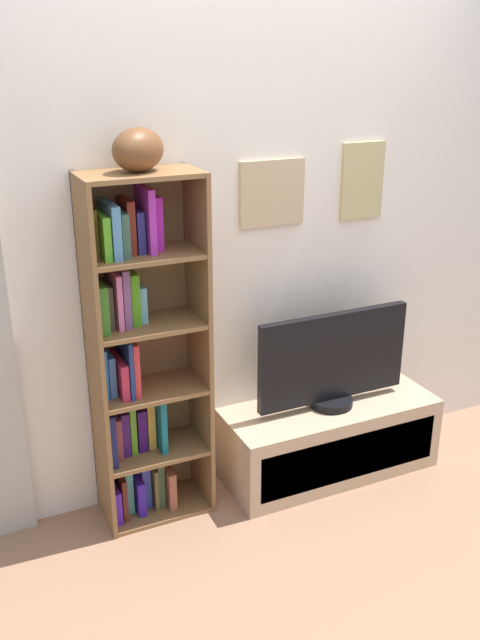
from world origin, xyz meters
The scene contains 6 objects.
ground centered at (0.00, 0.00, -0.02)m, with size 5.20×5.20×0.04m, color #8E654B.
back_wall centered at (0.00, 1.13, 1.27)m, with size 4.80×0.08×2.53m.
bookshelf centered at (-0.54, 0.99, 0.77)m, with size 0.50×0.29×1.60m.
football centered at (-0.50, 0.95, 1.69)m, with size 0.24×0.17×0.17m, color brown.
tv_stand centered at (0.42, 0.89, 0.19)m, with size 1.10×0.42×0.38m.
television centered at (0.42, 0.89, 0.63)m, with size 0.81×0.22×0.49m.
Camera 1 is at (-1.30, -1.73, 2.06)m, focal length 38.89 mm.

